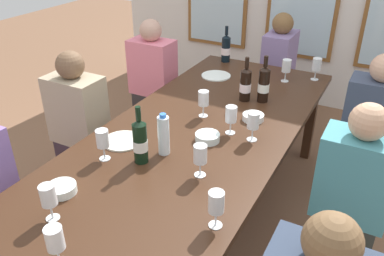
% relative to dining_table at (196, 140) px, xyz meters
% --- Properties ---
extents(ground_plane, '(12.00, 12.00, 0.00)m').
position_rel_dining_table_xyz_m(ground_plane, '(0.00, 0.00, -0.68)').
color(ground_plane, brown).
extents(dining_table, '(1.08, 2.63, 0.74)m').
position_rel_dining_table_xyz_m(dining_table, '(0.00, 0.00, 0.00)').
color(dining_table, '#3D2415').
rests_on(dining_table, ground).
extents(white_plate_0, '(0.23, 0.23, 0.01)m').
position_rel_dining_table_xyz_m(white_plate_0, '(-0.32, -0.31, 0.06)').
color(white_plate_0, white).
rests_on(white_plate_0, dining_table).
extents(white_plate_1, '(0.23, 0.23, 0.01)m').
position_rel_dining_table_xyz_m(white_plate_1, '(-0.27, 0.87, 0.06)').
color(white_plate_1, white).
rests_on(white_plate_1, dining_table).
extents(wine_bottle_0, '(0.08, 0.08, 0.32)m').
position_rel_dining_table_xyz_m(wine_bottle_0, '(-0.11, -0.42, 0.18)').
color(wine_bottle_0, black).
rests_on(wine_bottle_0, dining_table).
extents(wine_bottle_1, '(0.08, 0.08, 0.31)m').
position_rel_dining_table_xyz_m(wine_bottle_1, '(0.09, 0.55, 0.18)').
color(wine_bottle_1, black).
rests_on(wine_bottle_1, dining_table).
extents(wine_bottle_2, '(0.08, 0.08, 0.31)m').
position_rel_dining_table_xyz_m(wine_bottle_2, '(-0.35, 1.23, 0.18)').
color(wine_bottle_2, black).
rests_on(wine_bottle_2, dining_table).
extents(wine_bottle_3, '(0.08, 0.08, 0.33)m').
position_rel_dining_table_xyz_m(wine_bottle_3, '(0.21, 0.60, 0.19)').
color(wine_bottle_3, black).
rests_on(wine_bottle_3, dining_table).
extents(tasting_bowl_0, '(0.14, 0.14, 0.04)m').
position_rel_dining_table_xyz_m(tasting_bowl_0, '(-0.29, -0.82, 0.08)').
color(tasting_bowl_0, white).
rests_on(tasting_bowl_0, dining_table).
extents(tasting_bowl_1, '(0.14, 0.14, 0.04)m').
position_rel_dining_table_xyz_m(tasting_bowl_1, '(0.11, -0.07, 0.08)').
color(tasting_bowl_1, white).
rests_on(tasting_bowl_1, dining_table).
extents(tasting_bowl_2, '(0.14, 0.14, 0.04)m').
position_rel_dining_table_xyz_m(tasting_bowl_2, '(0.25, 0.30, 0.08)').
color(tasting_bowl_2, white).
rests_on(tasting_bowl_2, dining_table).
extents(water_bottle, '(0.06, 0.06, 0.24)m').
position_rel_dining_table_xyz_m(water_bottle, '(-0.04, -0.30, 0.17)').
color(water_bottle, white).
rests_on(water_bottle, dining_table).
extents(wine_glass_0, '(0.07, 0.07, 0.17)m').
position_rel_dining_table_xyz_m(wine_glass_0, '(-0.29, -0.50, 0.18)').
color(wine_glass_0, white).
rests_on(wine_glass_0, dining_table).
extents(wine_glass_1, '(0.07, 0.07, 0.17)m').
position_rel_dining_table_xyz_m(wine_glass_1, '(0.22, -0.39, 0.18)').
color(wine_glass_1, white).
rests_on(wine_glass_1, dining_table).
extents(wine_glass_2, '(0.07, 0.07, 0.17)m').
position_rel_dining_table_xyz_m(wine_glass_2, '(0.45, -0.68, 0.18)').
color(wine_glass_2, white).
rests_on(wine_glass_2, dining_table).
extents(wine_glass_3, '(0.07, 0.07, 0.17)m').
position_rel_dining_table_xyz_m(wine_glass_3, '(0.33, 0.06, 0.18)').
color(wine_glass_3, white).
rests_on(wine_glass_3, dining_table).
extents(wine_glass_4, '(0.07, 0.07, 0.17)m').
position_rel_dining_table_xyz_m(wine_glass_4, '(0.43, 1.17, 0.18)').
color(wine_glass_4, white).
rests_on(wine_glass_4, dining_table).
extents(wine_glass_5, '(0.07, 0.07, 0.17)m').
position_rel_dining_table_xyz_m(wine_glass_5, '(0.19, 0.08, 0.18)').
color(wine_glass_5, white).
rests_on(wine_glass_5, dining_table).
extents(wine_glass_6, '(0.07, 0.07, 0.17)m').
position_rel_dining_table_xyz_m(wine_glass_6, '(-0.05, 0.20, 0.18)').
color(wine_glass_6, white).
rests_on(wine_glass_6, dining_table).
extents(wine_glass_7, '(0.07, 0.07, 0.17)m').
position_rel_dining_table_xyz_m(wine_glass_7, '(0.24, 1.02, 0.18)').
color(wine_glass_7, white).
rests_on(wine_glass_7, dining_table).
extents(wine_glass_8, '(0.07, 0.07, 0.17)m').
position_rel_dining_table_xyz_m(wine_glass_8, '(0.01, -1.14, 0.18)').
color(wine_glass_8, white).
rests_on(wine_glass_8, dining_table).
extents(wine_glass_9, '(0.07, 0.07, 0.17)m').
position_rel_dining_table_xyz_m(wine_glass_9, '(-0.19, -0.97, 0.18)').
color(wine_glass_9, white).
rests_on(wine_glass_9, dining_table).
extents(seated_person_0, '(0.38, 0.24, 1.11)m').
position_rel_dining_table_xyz_m(seated_person_0, '(-0.91, -0.04, -0.15)').
color(seated_person_0, '#352730').
rests_on(seated_person_0, ground).
extents(seated_person_1, '(0.38, 0.24, 1.11)m').
position_rel_dining_table_xyz_m(seated_person_1, '(0.91, 0.04, -0.15)').
color(seated_person_1, '#2D322E').
rests_on(seated_person_1, ground).
extents(seated_person_4, '(0.38, 0.24, 1.11)m').
position_rel_dining_table_xyz_m(seated_person_4, '(-0.91, 0.92, -0.15)').
color(seated_person_4, '#312B2E').
rests_on(seated_person_4, ground).
extents(seated_person_5, '(0.38, 0.24, 1.11)m').
position_rel_dining_table_xyz_m(seated_person_5, '(0.91, 0.87, -0.15)').
color(seated_person_5, '#362B41').
rests_on(seated_person_5, ground).
extents(seated_person_6, '(0.24, 0.38, 1.11)m').
position_rel_dining_table_xyz_m(seated_person_6, '(0.00, 1.67, -0.15)').
color(seated_person_6, '#263244').
rests_on(seated_person_6, ground).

